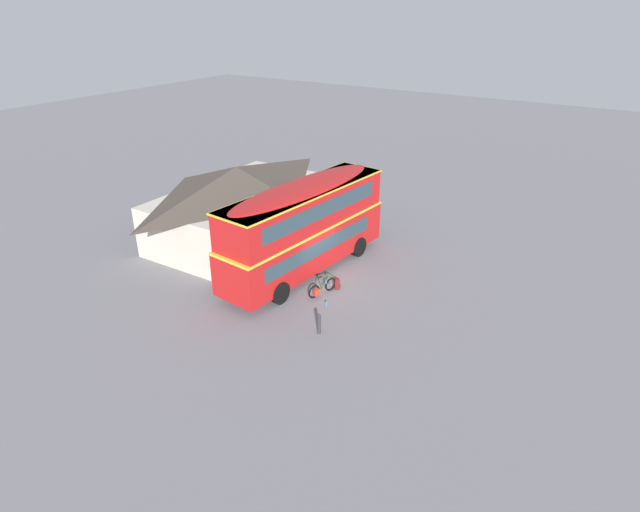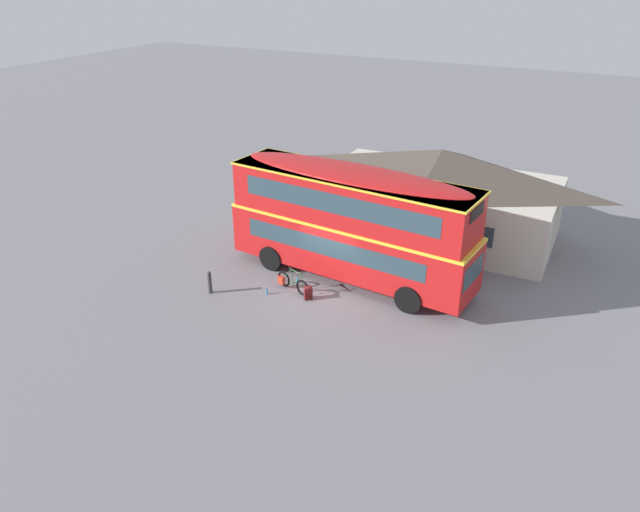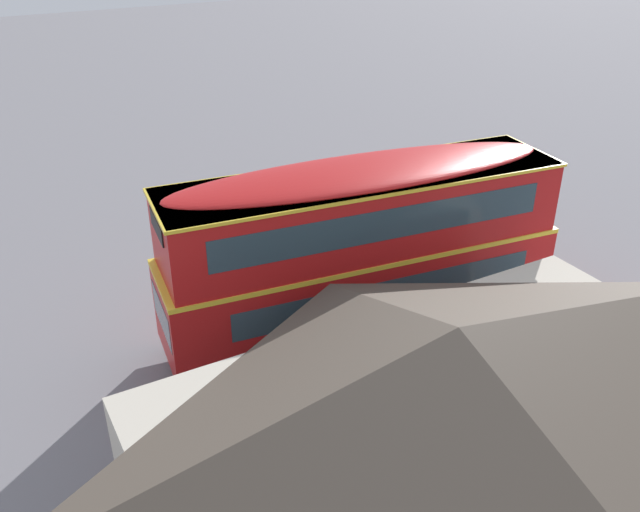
% 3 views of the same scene
% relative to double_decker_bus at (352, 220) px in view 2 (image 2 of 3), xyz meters
% --- Properties ---
extents(ground_plane, '(120.00, 120.00, 0.00)m').
position_rel_double_decker_bus_xyz_m(ground_plane, '(-0.49, -1.30, -2.64)').
color(ground_plane, slate).
extents(double_decker_bus, '(10.70, 3.52, 4.79)m').
position_rel_double_decker_bus_xyz_m(double_decker_bus, '(0.00, 0.00, 0.00)').
color(double_decker_bus, black).
rests_on(double_decker_bus, ground).
extents(touring_bicycle, '(1.71, 0.63, 1.02)m').
position_rel_double_decker_bus_xyz_m(touring_bicycle, '(-1.65, -2.09, -2.27)').
color(touring_bicycle, black).
rests_on(touring_bicycle, ground).
extents(backpack_on_ground, '(0.40, 0.39, 0.57)m').
position_rel_double_decker_bus_xyz_m(backpack_on_ground, '(-0.73, -2.40, -2.35)').
color(backpack_on_ground, maroon).
rests_on(backpack_on_ground, ground).
extents(water_bottle_blue_sports, '(0.08, 0.08, 0.26)m').
position_rel_double_decker_bus_xyz_m(water_bottle_blue_sports, '(-2.39, -2.82, -2.52)').
color(water_bottle_blue_sports, '#338CBF').
rests_on(water_bottle_blue_sports, ground).
extents(pub_building, '(11.31, 6.24, 4.26)m').
position_rel_double_decker_bus_xyz_m(pub_building, '(1.81, 6.01, -0.46)').
color(pub_building, beige).
rests_on(pub_building, ground).
extents(kerb_bollard, '(0.16, 0.16, 0.97)m').
position_rel_double_decker_bus_xyz_m(kerb_bollard, '(-4.48, -3.77, -2.15)').
color(kerb_bollard, '#333338').
rests_on(kerb_bollard, ground).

